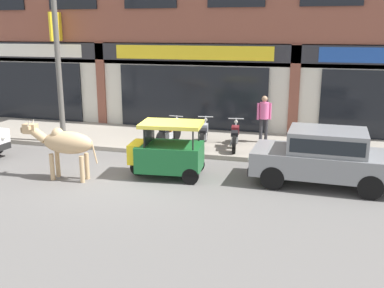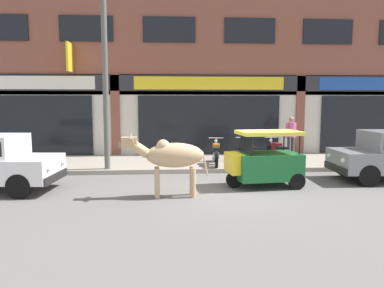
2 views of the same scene
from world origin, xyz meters
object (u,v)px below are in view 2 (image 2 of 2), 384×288
object	(u,v)px
motorcycle_0	(216,153)
motorcycle_1	(248,152)
auto_rickshaw	(264,163)
motorcycle_2	(278,152)
pedestrian	(291,133)
cow	(171,156)
utility_pole	(105,79)

from	to	relation	value
motorcycle_0	motorcycle_1	distance (m)	1.18
auto_rickshaw	motorcycle_2	distance (m)	3.25
motorcycle_2	pedestrian	distance (m)	1.44
motorcycle_1	pedestrian	size ratio (longest dim) A/B	1.13
motorcycle_1	motorcycle_2	size ratio (longest dim) A/B	1.00
cow	auto_rickshaw	bearing A→B (deg)	20.04
motorcycle_2	utility_pole	xyz separation A→B (m)	(-5.85, -0.73, 2.50)
cow	motorcycle_2	size ratio (longest dim) A/B	1.19
auto_rickshaw	motorcycle_2	bearing A→B (deg)	66.14
cow	auto_rickshaw	distance (m)	2.73
cow	motorcycle_2	xyz separation A→B (m)	(3.85, 3.90, -0.48)
auto_rickshaw	pedestrian	size ratio (longest dim) A/B	1.28
motorcycle_1	utility_pole	size ratio (longest dim) A/B	0.31
motorcycle_0	pedestrian	size ratio (longest dim) A/B	1.13
utility_pole	auto_rickshaw	bearing A→B (deg)	-26.30
utility_pole	motorcycle_2	bearing A→B (deg)	7.08
motorcycle_0	pedestrian	xyz separation A→B (m)	(3.02, 1.15, 0.60)
pedestrian	cow	bearing A→B (deg)	-133.33
motorcycle_0	pedestrian	bearing A→B (deg)	20.83
cow	utility_pole	distance (m)	4.26
utility_pole	pedestrian	bearing A→B (deg)	14.83
motorcycle_2	pedestrian	xyz separation A→B (m)	(0.80, 1.03, 0.60)
motorcycle_2	pedestrian	world-z (taller)	pedestrian
utility_pole	motorcycle_0	bearing A→B (deg)	9.55
auto_rickshaw	motorcycle_1	world-z (taller)	auto_rickshaw
auto_rickshaw	cow	bearing A→B (deg)	-159.96
motorcycle_2	utility_pole	bearing A→B (deg)	-172.92
motorcycle_1	cow	bearing A→B (deg)	-125.33
cow	utility_pole	bearing A→B (deg)	122.22
utility_pole	motorcycle_1	bearing A→B (deg)	9.16
motorcycle_0	utility_pole	distance (m)	4.45
motorcycle_0	auto_rickshaw	bearing A→B (deg)	-72.27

